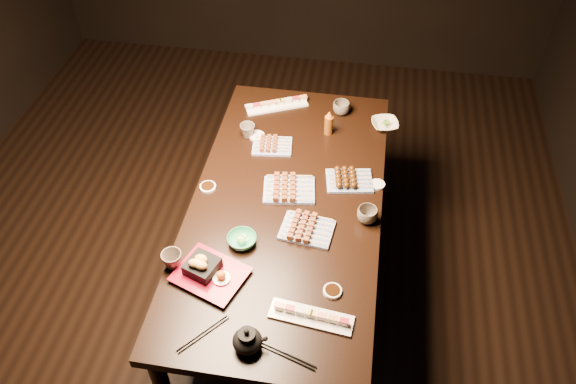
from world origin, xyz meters
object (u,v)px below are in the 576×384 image
object	(u,v)px
yakitori_plate_center	(289,187)
teacup_far_right	(341,108)
sushi_platter_near	(311,315)
tempura_tray	(210,269)
dining_table	(286,251)
condiment_bottle	(329,122)
edamame_bowl_green	(242,240)
teapot	(247,339)
yakitori_plate_left	(272,143)
teacup_near_left	(172,260)
edamame_bowl_cream	(385,124)
teacup_far_left	(248,131)
sushi_platter_far	(276,103)
yakitori_plate_right	(307,227)
teacup_mid_right	(367,215)

from	to	relation	value
yakitori_plate_center	teacup_far_right	distance (m)	0.68
sushi_platter_near	tempura_tray	distance (m)	0.46
dining_table	condiment_bottle	bearing A→B (deg)	82.18
yakitori_plate_center	edamame_bowl_green	size ratio (longest dim) A/B	1.89
teapot	sushi_platter_near	bearing A→B (deg)	27.23
yakitori_plate_left	condiment_bottle	bearing A→B (deg)	23.83
dining_table	teacup_near_left	world-z (taller)	teacup_near_left
edamame_bowl_cream	teacup_far_left	xyz separation A→B (m)	(-0.72, -0.20, 0.02)
sushi_platter_far	yakitori_plate_right	distance (m)	0.95
edamame_bowl_green	yakitori_plate_center	bearing A→B (deg)	66.22
edamame_bowl_green	teacup_near_left	xyz separation A→B (m)	(-0.26, -0.17, 0.02)
edamame_bowl_cream	teapot	bearing A→B (deg)	-107.92
yakitori_plate_center	condiment_bottle	world-z (taller)	condiment_bottle
sushi_platter_far	teacup_near_left	world-z (taller)	teacup_near_left
teacup_far_left	condiment_bottle	xyz separation A→B (m)	(0.42, 0.10, 0.03)
yakitori_plate_right	teacup_mid_right	distance (m)	0.28
sushi_platter_far	yakitori_plate_right	size ratio (longest dim) A/B	1.50
teacup_mid_right	teacup_far_left	distance (m)	0.84
sushi_platter_far	teacup_near_left	distance (m)	1.21
edamame_bowl_cream	teacup_near_left	size ratio (longest dim) A/B	1.62
yakitori_plate_center	teapot	bearing A→B (deg)	-99.64
yakitori_plate_left	edamame_bowl_green	distance (m)	0.66
sushi_platter_far	tempura_tray	world-z (taller)	tempura_tray
sushi_platter_near	yakitori_plate_left	size ratio (longest dim) A/B	1.65
sushi_platter_far	tempura_tray	distance (m)	1.21
edamame_bowl_cream	teacup_near_left	distance (m)	1.39
edamame_bowl_green	teacup_far_left	bearing A→B (deg)	100.10
sushi_platter_far	edamame_bowl_cream	size ratio (longest dim) A/B	2.45
sushi_platter_near	teapot	distance (m)	0.28
teacup_near_left	teacup_far_left	world-z (taller)	teacup_near_left
sushi_platter_far	teacup_near_left	size ratio (longest dim) A/B	3.96
dining_table	teacup_mid_right	size ratio (longest dim) A/B	18.94
sushi_platter_far	yakitori_plate_right	xyz separation A→B (m)	(0.30, -0.90, 0.01)
tempura_tray	teacup_far_right	world-z (taller)	tempura_tray
dining_table	teacup_mid_right	xyz separation A→B (m)	(0.38, -0.05, 0.41)
teacup_far_right	edamame_bowl_green	bearing A→B (deg)	-108.85
sushi_platter_near	teacup_far_right	size ratio (longest dim) A/B	3.58
yakitori_plate_left	tempura_tray	world-z (taller)	tempura_tray
yakitori_plate_right	teapot	distance (m)	0.62
yakitori_plate_right	teacup_near_left	xyz separation A→B (m)	(-0.54, -0.29, 0.01)
teacup_near_left	condiment_bottle	bearing A→B (deg)	60.83
teacup_near_left	teacup_far_left	bearing A→B (deg)	81.60
teacup_far_left	teacup_far_right	distance (m)	0.55
condiment_bottle	sushi_platter_near	bearing A→B (deg)	-86.99
edamame_bowl_green	teapot	xyz separation A→B (m)	(0.13, -0.49, 0.04)
sushi_platter_near	teacup_near_left	bearing A→B (deg)	171.80
yakitori_plate_left	edamame_bowl_green	world-z (taller)	yakitori_plate_left
dining_table	yakitori_plate_left	distance (m)	0.57
teacup_mid_right	teacup_near_left	bearing A→B (deg)	-153.74
teacup_far_right	sushi_platter_far	bearing A→B (deg)	179.27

